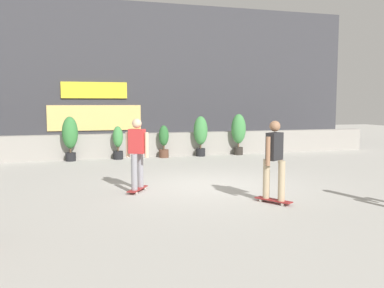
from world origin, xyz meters
name	(u,v)px	position (x,y,z in m)	size (l,w,h in m)	color
ground_plane	(209,186)	(0.00, 0.00, 0.00)	(48.00, 48.00, 0.00)	#B2AFA8
planter_wall	(159,145)	(0.00, 6.00, 0.45)	(18.00, 0.40, 0.90)	gray
building_backdrop	(141,77)	(0.00, 10.00, 3.25)	(20.00, 2.08, 6.50)	#38383D
potted_plant_0	(70,135)	(-3.29, 5.55, 0.92)	(0.55, 0.55, 1.58)	black
potted_plant_1	(118,142)	(-1.62, 5.55, 0.64)	(0.37, 0.37, 1.21)	black
potted_plant_2	(164,140)	(0.08, 5.55, 0.65)	(0.37, 0.37, 1.21)	brown
potted_plant_3	(201,133)	(1.54, 5.55, 0.90)	(0.53, 0.53, 1.54)	black
potted_plant_4	(239,131)	(3.11, 5.55, 0.95)	(0.57, 0.57, 1.62)	#2D2823
skater_far_left	(274,158)	(0.69, -2.10, 0.94)	(0.58, 0.79, 1.70)	maroon
skater_by_wall_right	(137,151)	(-1.82, -0.20, 0.94)	(0.59, 0.78, 1.70)	maroon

